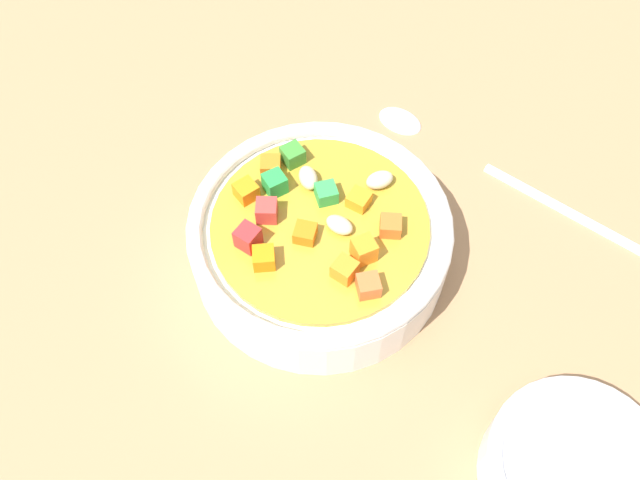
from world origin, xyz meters
TOP-DOWN VIEW (x-y plane):
  - ground_plane at (0.00, 0.00)cm, footprint 140.00×140.00cm
  - soup_bowl_main at (0.01, -0.00)cm, footprint 15.91×15.91cm
  - spoon at (-3.28, -13.19)cm, footprint 22.66×3.59cm
  - side_bowl_small at (-18.92, 1.38)cm, footprint 9.41×9.41cm

SIDE VIEW (x-z plane):
  - ground_plane at x=0.00cm, z-range -2.00..0.00cm
  - spoon at x=-3.28cm, z-range -0.06..0.90cm
  - side_bowl_small at x=-18.92cm, z-range 0.06..3.36cm
  - soup_bowl_main at x=0.01cm, z-range -0.34..5.10cm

